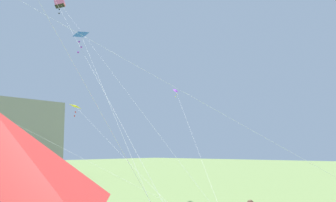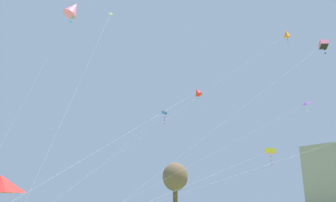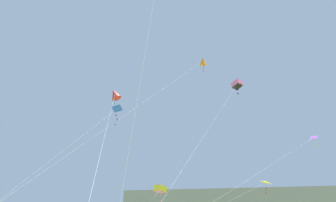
# 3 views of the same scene
# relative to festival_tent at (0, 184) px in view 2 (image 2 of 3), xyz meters

# --- Properties ---
(tree_far_left) EXTENTS (3.97, 3.97, 8.01)m
(tree_far_left) POSITION_rel_festival_tent_xyz_m (-9.19, 26.90, 2.10)
(tree_far_left) COLOR brown
(tree_far_left) RESTS_ON ground
(festival_tent) EXTENTS (3.21, 3.21, 4.31)m
(festival_tent) POSITION_rel_festival_tent_xyz_m (0.00, 0.00, 0.00)
(festival_tent) COLOR #B7B7BC
(festival_tent) RESTS_ON ground
(kite_white_delta_0) EXTENTS (10.39, 12.13, 27.21)m
(kite_white_delta_0) POSITION_rel_festival_tent_xyz_m (-4.03, 11.05, 21.53)
(kite_white_delta_0) COLOR silver
(kite_white_delta_0) RESTS_ON ground
(kite_purple_delta_2) EXTENTS (11.54, 12.03, 8.62)m
(kite_purple_delta_2) POSITION_rel_festival_tent_xyz_m (20.44, 12.99, 4.44)
(kite_purple_delta_2) COLOR silver
(kite_purple_delta_2) RESTS_ON ground
(kite_pink_box_3) EXTENTS (6.93, 23.35, 18.07)m
(kite_pink_box_3) POSITION_rel_festival_tent_xyz_m (17.41, 24.98, 14.01)
(kite_pink_box_3) COLOR silver
(kite_pink_box_3) RESTS_ON ground
(kite_orange_diamond_4) EXTENTS (9.18, 24.67, 20.36)m
(kite_orange_diamond_4) POSITION_rel_festival_tent_xyz_m (14.12, 23.82, 16.25)
(kite_orange_diamond_4) COLOR silver
(kite_orange_diamond_4) RESTS_ON ground
(kite_yellow_box_5) EXTENTS (1.84, 24.58, 7.92)m
(kite_yellow_box_5) POSITION_rel_festival_tent_xyz_m (9.68, 25.31, 3.93)
(kite_yellow_box_5) COLOR silver
(kite_yellow_box_5) RESTS_ON ground
(kite_pink_diamond_6) EXTENTS (0.99, 5.10, 14.36)m
(kite_pink_diamond_6) POSITION_rel_festival_tent_xyz_m (13.88, -0.12, 10.10)
(kite_pink_diamond_6) COLOR silver
(kite_pink_diamond_6) RESTS_ON ground
(kite_blue_delta_7) EXTENTS (4.42, 10.59, 9.89)m
(kite_blue_delta_7) POSITION_rel_festival_tent_xyz_m (9.26, 10.46, 5.95)
(kite_blue_delta_7) COLOR silver
(kite_blue_delta_7) RESTS_ON ground
(kite_red_diamond_8) EXTENTS (6.44, 22.45, 13.96)m
(kite_red_diamond_8) POSITION_rel_festival_tent_xyz_m (7.39, 16.50, 9.77)
(kite_red_diamond_8) COLOR silver
(kite_red_diamond_8) RESTS_ON ground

